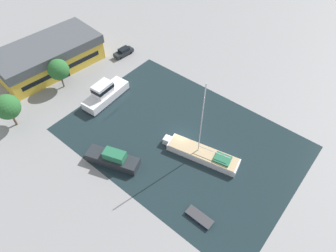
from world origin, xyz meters
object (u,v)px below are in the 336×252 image
object	(u,v)px
motor_cruiser	(105,94)
cabin_boat	(113,159)
small_dinghy	(199,217)
warehouse_building	(49,56)
quay_tree_by_water	(7,107)
parked_car	(124,52)
quay_tree_near_building	(59,70)
sailboat_moored	(202,154)

from	to	relation	value
motor_cruiser	cabin_boat	bearing A→B (deg)	137.63
small_dinghy	motor_cruiser	bearing A→B (deg)	73.88
warehouse_building	quay_tree_by_water	xyz separation A→B (m)	(-14.42, -9.25, 1.49)
warehouse_building	cabin_boat	bearing A→B (deg)	-101.42
warehouse_building	motor_cruiser	bearing A→B (deg)	-82.61
cabin_boat	parked_car	bearing A→B (deg)	22.76
quay_tree_by_water	small_dinghy	size ratio (longest dim) A/B	1.63
quay_tree_near_building	cabin_boat	size ratio (longest dim) A/B	0.70
quay_tree_by_water	sailboat_moored	size ratio (longest dim) A/B	0.43
quay_tree_near_building	sailboat_moored	size ratio (longest dim) A/B	0.42
quay_tree_near_building	cabin_boat	distance (m)	22.84
parked_car	quay_tree_near_building	bearing A→B (deg)	89.70
warehouse_building	parked_car	world-z (taller)	warehouse_building
sailboat_moored	warehouse_building	bearing A→B (deg)	79.45
small_dinghy	cabin_boat	distance (m)	16.31
quay_tree_by_water	small_dinghy	world-z (taller)	quay_tree_by_water
motor_cruiser	cabin_boat	xyz separation A→B (m)	(-9.46, -12.10, -0.45)
quay_tree_by_water	parked_car	bearing A→B (deg)	0.81
small_dinghy	quay_tree_near_building	bearing A→B (deg)	82.07
quay_tree_by_water	small_dinghy	xyz separation A→B (m)	(6.38, -35.92, -4.14)
sailboat_moored	small_dinghy	world-z (taller)	sailboat_moored
warehouse_building	small_dinghy	bearing A→B (deg)	-94.14
parked_car	quay_tree_by_water	bearing A→B (deg)	96.20
quay_tree_by_water	motor_cruiser	distance (m)	16.91
quay_tree_by_water	small_dinghy	bearing A→B (deg)	-79.93
sailboat_moored	cabin_boat	size ratio (longest dim) A/B	1.68
sailboat_moored	motor_cruiser	size ratio (longest dim) A/B	1.49
quay_tree_near_building	cabin_boat	world-z (taller)	quay_tree_near_building
sailboat_moored	cabin_boat	bearing A→B (deg)	122.22
warehouse_building	quay_tree_by_water	distance (m)	17.19
motor_cruiser	quay_tree_near_building	bearing A→B (deg)	12.32
sailboat_moored	cabin_boat	xyz separation A→B (m)	(-10.03, 10.31, 0.28)
small_dinghy	cabin_boat	world-z (taller)	cabin_boat
quay_tree_by_water	cabin_boat	distance (m)	20.66
cabin_boat	quay_tree_near_building	bearing A→B (deg)	53.75
warehouse_building	quay_tree_near_building	bearing A→B (deg)	-102.45
sailboat_moored	small_dinghy	xyz separation A→B (m)	(-9.03, -5.95, -0.48)
warehouse_building	sailboat_moored	bearing A→B (deg)	-82.60
quay_tree_by_water	small_dinghy	distance (m)	36.72
quay_tree_near_building	sailboat_moored	bearing A→B (deg)	-83.89
parked_car	cabin_boat	xyz separation A→B (m)	(-22.27, -20.05, 0.15)
sailboat_moored	cabin_boat	distance (m)	14.39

